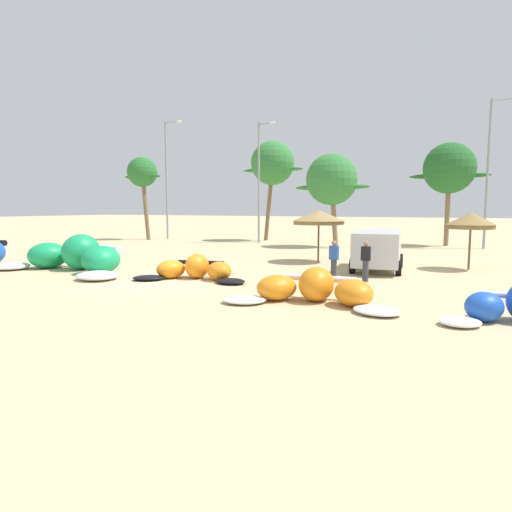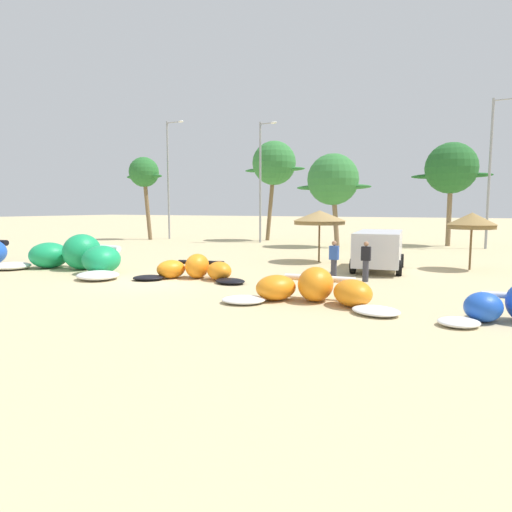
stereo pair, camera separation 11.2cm
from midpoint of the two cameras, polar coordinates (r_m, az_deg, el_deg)
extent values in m
plane|color=#C6B284|center=(18.35, -12.48, -3.18)|extent=(260.00, 260.00, 0.00)
ellipsoid|color=white|center=(24.35, -28.85, -1.11)|extent=(2.25, 2.14, 0.34)
ellipsoid|color=#199E5B|center=(23.99, -24.93, 0.09)|extent=(2.46, 2.49, 1.26)
ellipsoid|color=#199E5B|center=(22.78, -21.30, 0.51)|extent=(1.78, 1.94, 1.70)
ellipsoid|color=#199E5B|center=(21.09, -19.09, -0.44)|extent=(2.40, 2.45, 1.26)
ellipsoid|color=white|center=(19.46, -19.48, -2.35)|extent=(2.36, 2.27, 0.34)
cylinder|color=white|center=(23.17, -20.07, 1.04)|extent=(3.56, 0.52, 0.32)
cube|color=white|center=(22.66, -21.66, 0.46)|extent=(1.33, 0.74, 0.04)
ellipsoid|color=black|center=(18.68, -13.48, -2.72)|extent=(1.58, 1.49, 0.21)
ellipsoid|color=orange|center=(18.97, -10.68, -1.67)|extent=(1.38, 1.53, 0.77)
ellipsoid|color=orange|center=(18.78, -7.38, -1.28)|extent=(1.22, 1.43, 1.03)
ellipsoid|color=orange|center=(18.18, -4.55, -1.92)|extent=(1.58, 1.56, 0.77)
ellipsoid|color=black|center=(17.35, -3.16, -3.24)|extent=(1.37, 1.13, 0.21)
cylinder|color=black|center=(19.17, -6.91, -0.84)|extent=(2.04, 0.62, 0.19)
cube|color=black|center=(18.66, -7.53, -1.33)|extent=(0.82, 0.60, 0.04)
ellipsoid|color=white|center=(13.84, -1.37, -5.62)|extent=(1.71, 1.58, 0.22)
ellipsoid|color=orange|center=(14.25, 2.80, -4.07)|extent=(1.65, 1.74, 0.81)
ellipsoid|color=orange|center=(14.18, 7.89, -3.60)|extent=(1.22, 1.46, 1.09)
ellipsoid|color=orange|center=(13.67, 12.56, -4.66)|extent=(1.73, 1.76, 0.81)
ellipsoid|color=white|center=(12.84, 15.39, -6.79)|extent=(1.61, 1.43, 0.22)
cylinder|color=white|center=(14.62, 8.35, -2.89)|extent=(2.35, 0.41, 0.21)
cube|color=white|center=(14.05, 7.75, -3.69)|extent=(0.89, 0.56, 0.04)
ellipsoid|color=white|center=(12.32, 24.84, -7.71)|extent=(1.35, 1.31, 0.21)
ellipsoid|color=blue|center=(13.02, 27.37, -5.84)|extent=(1.28, 1.33, 0.78)
cylinder|color=brown|center=(24.36, 8.25, 1.85)|extent=(0.10, 0.10, 2.24)
cone|color=#9E7F4C|center=(24.30, 8.30, 5.15)|extent=(2.87, 2.87, 0.57)
cylinder|color=olive|center=(24.31, 8.29, 4.25)|extent=(2.73, 2.73, 0.20)
cylinder|color=brown|center=(23.43, 25.97, 1.00)|extent=(0.10, 0.10, 2.15)
cone|color=olive|center=(23.36, 26.13, 4.33)|extent=(2.23, 2.23, 0.58)
cylinder|color=olive|center=(23.37, 26.09, 3.38)|extent=(2.12, 2.12, 0.20)
cube|color=silver|center=(21.71, 15.62, 1.07)|extent=(2.53, 4.83, 1.50)
cube|color=black|center=(22.95, 15.86, 1.99)|extent=(2.07, 1.38, 0.56)
cylinder|color=black|center=(23.29, 13.38, -0.39)|extent=(0.32, 0.70, 0.68)
cylinder|color=black|center=(23.16, 18.26, -0.57)|extent=(0.32, 0.70, 0.68)
cylinder|color=black|center=(20.46, 12.50, -1.26)|extent=(0.32, 0.70, 0.68)
cylinder|color=black|center=(20.32, 18.06, -1.47)|extent=(0.32, 0.70, 0.68)
cylinder|color=#383842|center=(18.32, 14.06, -1.89)|extent=(0.24, 0.24, 0.85)
cube|color=black|center=(18.23, 14.12, 0.30)|extent=(0.36, 0.22, 0.56)
sphere|color=#9E7051|center=(18.20, 14.15, 1.52)|extent=(0.20, 0.20, 0.20)
cylinder|color=#383842|center=(18.39, 10.13, -1.77)|extent=(0.24, 0.24, 0.85)
cube|color=#2D51A8|center=(18.30, 10.17, 0.41)|extent=(0.36, 0.22, 0.56)
sphere|color=#9E7051|center=(18.27, 10.19, 1.63)|extent=(0.20, 0.20, 0.20)
cylinder|color=brown|center=(42.52, -13.73, 6.26)|extent=(0.91, 0.36, 6.23)
sphere|color=#286B2D|center=(42.83, -14.12, 10.42)|extent=(2.74, 2.74, 2.74)
ellipsoid|color=#286B2D|center=(43.52, -15.22, 9.77)|extent=(1.92, 0.50, 0.36)
ellipsoid|color=#286B2D|center=(42.10, -12.96, 9.96)|extent=(1.92, 0.50, 0.36)
cylinder|color=brown|center=(40.23, 1.98, 6.92)|extent=(1.00, 0.36, 6.91)
sphere|color=#337A38|center=(40.29, 2.43, 11.84)|extent=(3.88, 3.88, 3.88)
ellipsoid|color=#337A38|center=(40.90, 0.40, 10.94)|extent=(2.72, 0.50, 0.36)
ellipsoid|color=#337A38|center=(39.63, 4.51, 11.07)|extent=(2.72, 0.50, 0.36)
cylinder|color=#7F6647|center=(33.85, 10.22, 5.40)|extent=(0.79, 0.36, 5.06)
sphere|color=#337A38|center=(33.98, 9.95, 9.66)|extent=(3.82, 3.82, 3.82)
ellipsoid|color=#337A38|center=(34.42, 7.47, 8.70)|extent=(2.67, 0.50, 0.36)
ellipsoid|color=#337A38|center=(33.54, 12.46, 8.68)|extent=(2.67, 0.50, 0.36)
cylinder|color=#7F6647|center=(37.49, 23.67, 5.75)|extent=(0.36, 0.36, 5.97)
sphere|color=#236028|center=(37.61, 23.86, 10.29)|extent=(3.88, 3.88, 3.88)
ellipsoid|color=#236028|center=(37.68, 21.43, 9.49)|extent=(2.72, 0.50, 0.36)
ellipsoid|color=#236028|center=(37.52, 26.22, 9.30)|extent=(2.72, 0.50, 0.36)
cylinder|color=gray|center=(43.13, -11.13, 9.45)|extent=(0.18, 0.18, 10.94)
cylinder|color=gray|center=(43.30, -10.43, 16.55)|extent=(1.57, 0.10, 0.10)
ellipsoid|color=silver|center=(42.85, -9.56, 16.68)|extent=(0.56, 0.24, 0.20)
cylinder|color=gray|center=(37.79, 0.64, 9.34)|extent=(0.18, 0.18, 10.02)
cylinder|color=gray|center=(38.10, 1.52, 16.68)|extent=(1.23, 0.10, 0.10)
ellipsoid|color=silver|center=(37.85, 2.39, 16.75)|extent=(0.56, 0.24, 0.20)
cylinder|color=gray|center=(36.11, 27.88, 9.21)|extent=(0.18, 0.18, 10.57)
cylinder|color=gray|center=(36.82, 29.66, 17.12)|extent=(1.68, 0.10, 0.10)
camera|label=1|loc=(0.06, -89.82, 0.02)|focal=31.14mm
camera|label=2|loc=(0.06, 90.18, -0.02)|focal=31.14mm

